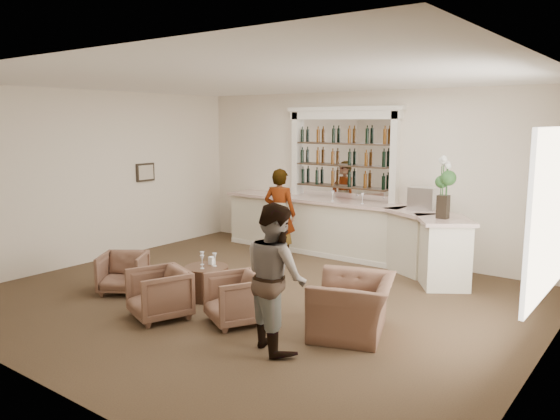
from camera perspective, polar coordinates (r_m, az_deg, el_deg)
The scene contains 19 objects.
ground at distance 8.54m, azimuth -2.52°, elevation -9.24°, with size 8.00×8.00×0.00m, color brown.
room_shell at distance 8.57m, azimuth 1.24°, elevation 6.79°, with size 8.04×7.02×3.32m.
bar_counter at distance 10.88m, azimuth 6.82°, elevation -2.13°, with size 5.72×1.80×1.14m.
back_bar_alcove at distance 11.21m, azimuth 6.53°, elevation 5.74°, with size 2.64×0.25×3.00m.
cocktail_table at distance 8.58m, azimuth -7.66°, elevation -7.47°, with size 0.67×0.67×0.50m, color #48311F.
sommelier at distance 10.76m, azimuth -0.02°, elevation -0.41°, with size 0.66×0.43×1.80m, color gray.
guest at distance 6.52m, azimuth -0.45°, elevation -6.97°, with size 0.86×0.67×1.77m, color gray.
armchair_left at distance 9.11m, azimuth -16.06°, elevation -6.32°, with size 0.68×0.70×0.64m, color brown.
armchair_center at distance 7.82m, azimuth -12.51°, elevation -8.54°, with size 0.74×0.76×0.69m, color brown.
armchair_right at distance 7.48m, azimuth -4.60°, elevation -9.24°, with size 0.72×0.74×0.68m, color brown.
armchair_far at distance 7.14m, azimuth 7.59°, elevation -9.92°, with size 1.14×0.99×0.74m, color brown.
espresso_machine at distance 10.12m, azimuth 14.72°, elevation 1.20°, with size 0.46×0.39×0.41m, color silver.
flower_vase at distance 9.22m, azimuth 16.78°, elevation 2.66°, with size 0.27×0.27×1.01m.
wine_glass_bar_left at distance 10.88m, azimuth 5.53°, elevation 1.48°, with size 0.07×0.07×0.21m, color white, non-canonical shape.
wine_glass_bar_right at distance 10.60m, azimuth 8.61°, elevation 1.21°, with size 0.07×0.07×0.21m, color white, non-canonical shape.
wine_glass_tbl_a at distance 8.59m, azimuth -8.14°, elevation -5.01°, with size 0.07×0.07×0.21m, color white, non-canonical shape.
wine_glass_tbl_b at distance 8.47m, azimuth -6.85°, elevation -5.18°, with size 0.07×0.07×0.21m, color white, non-canonical shape.
wine_glass_tbl_c at distance 8.37m, azimuth -8.14°, elevation -5.39°, with size 0.07×0.07×0.21m, color white, non-canonical shape.
napkin_holder at distance 8.61m, azimuth -7.15°, elevation -5.27°, with size 0.08×0.08×0.12m, color white.
Camera 1 is at (5.14, -6.26, 2.70)m, focal length 35.00 mm.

